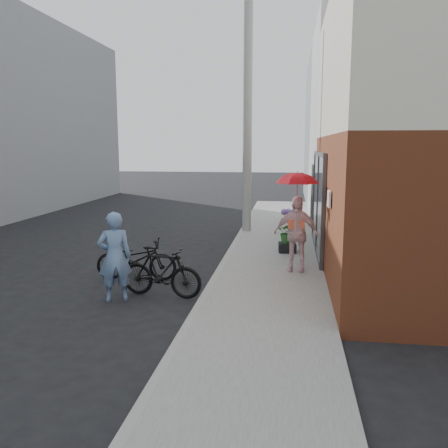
% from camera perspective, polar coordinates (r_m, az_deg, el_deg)
% --- Properties ---
extents(ground, '(80.00, 80.00, 0.00)m').
position_cam_1_polar(ground, '(9.45, -7.46, -7.85)').
color(ground, black).
rests_on(ground, ground).
extents(sidewalk, '(2.20, 24.00, 0.12)m').
position_cam_1_polar(sidewalk, '(11.04, 5.97, -4.95)').
color(sidewalk, gray).
rests_on(sidewalk, ground).
extents(curb, '(0.12, 24.00, 0.12)m').
position_cam_1_polar(curb, '(11.14, -0.02, -4.76)').
color(curb, '#9E9E99').
rests_on(curb, ground).
extents(plaster_building, '(8.00, 6.00, 7.00)m').
position_cam_1_polar(plaster_building, '(18.32, 23.51, 10.93)').
color(plaster_building, silver).
rests_on(plaster_building, ground).
extents(east_building_far, '(8.00, 8.00, 7.00)m').
position_cam_1_polar(east_building_far, '(25.14, 19.27, 10.59)').
color(east_building_far, gray).
rests_on(east_building_far, ground).
extents(utility_pole, '(0.28, 0.28, 7.00)m').
position_cam_1_polar(utility_pole, '(14.76, 2.84, 12.21)').
color(utility_pole, '#9E9E99').
rests_on(utility_pole, ground).
extents(officer, '(0.71, 0.60, 1.64)m').
position_cam_1_polar(officer, '(8.75, -13.01, -3.87)').
color(officer, '#6687B5').
rests_on(officer, ground).
extents(bike_left, '(1.73, 0.71, 0.89)m').
position_cam_1_polar(bike_left, '(10.11, -10.51, -4.16)').
color(bike_left, black).
rests_on(bike_left, ground).
extents(bike_right, '(1.63, 0.67, 0.95)m').
position_cam_1_polar(bike_right, '(8.92, -7.55, -5.73)').
color(bike_right, black).
rests_on(bike_right, ground).
extents(kimono_woman, '(1.01, 0.57, 1.62)m').
position_cam_1_polar(kimono_woman, '(10.23, 8.66, -1.17)').
color(kimono_woman, '#F5CED5').
rests_on(kimono_woman, sidewalk).
extents(parasol, '(0.89, 0.89, 0.78)m').
position_cam_1_polar(parasol, '(10.08, 8.83, 5.55)').
color(parasol, red).
rests_on(parasol, kimono_woman).
extents(planter, '(0.46, 0.46, 0.23)m').
position_cam_1_polar(planter, '(12.13, 7.61, -2.81)').
color(planter, black).
rests_on(planter, sidewalk).
extents(potted_plant, '(0.51, 0.44, 0.56)m').
position_cam_1_polar(potted_plant, '(12.05, 7.66, -0.98)').
color(potted_plant, '#2B6A2A').
rests_on(potted_plant, planter).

